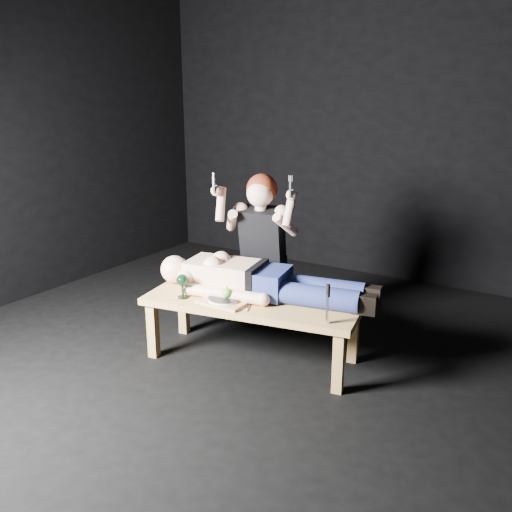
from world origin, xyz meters
name	(u,v)px	position (x,y,z in m)	size (l,w,h in m)	color
ground	(246,372)	(0.00, 0.00, 0.00)	(5.00, 5.00, 0.00)	black
back_wall	(384,128)	(0.00, 2.50, 1.50)	(5.00, 5.00, 0.00)	black
table	(252,330)	(-0.07, 0.19, 0.23)	(1.49, 0.56, 0.45)	tan
lying_man	(264,277)	(-0.04, 0.30, 0.58)	(1.49, 0.45, 0.26)	beige
kneeling_woman	(266,250)	(-0.27, 0.71, 0.64)	(0.69, 0.77, 1.29)	black
serving_tray	(224,301)	(-0.20, 0.04, 0.46)	(0.32, 0.23, 0.02)	tan
plate	(224,299)	(-0.20, 0.04, 0.48)	(0.22, 0.22, 0.02)	white
apple	(227,293)	(-0.18, 0.05, 0.52)	(0.07, 0.07, 0.07)	#3A941F
goblet	(183,286)	(-0.49, -0.04, 0.54)	(0.08, 0.08, 0.17)	black
fork_flat	(204,300)	(-0.34, -0.01, 0.45)	(0.01, 0.16, 0.01)	#B2B2B7
knife_flat	(248,307)	(-0.01, 0.05, 0.45)	(0.01, 0.16, 0.01)	#B2B2B7
spoon_flat	(246,304)	(-0.05, 0.08, 0.45)	(0.01, 0.16, 0.01)	#B2B2B7
carving_knife	(328,304)	(0.54, 0.09, 0.58)	(0.03, 0.04, 0.25)	#B2B2B7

